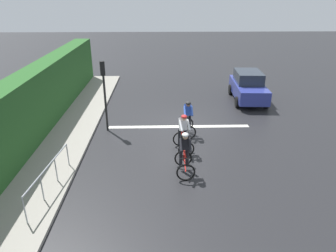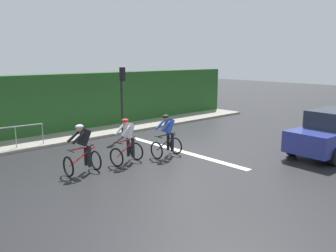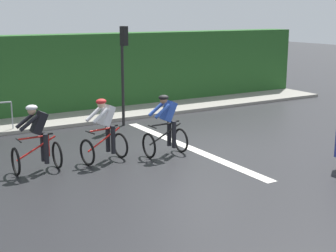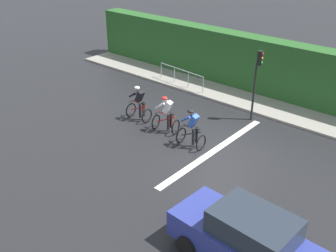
{
  "view_description": "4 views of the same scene",
  "coord_description": "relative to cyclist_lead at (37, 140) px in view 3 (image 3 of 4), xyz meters",
  "views": [
    {
      "loc": [
        0.92,
        14.61,
        6.2
      ],
      "look_at": [
        0.59,
        1.89,
        0.73
      ],
      "focal_mm": 33.47,
      "sensor_mm": 36.0,
      "label": 1
    },
    {
      "loc": [
        -10.03,
        9.99,
        3.78
      ],
      "look_at": [
        0.22,
        0.65,
        1.05
      ],
      "focal_mm": 37.26,
      "sensor_mm": 36.0,
      "label": 2
    },
    {
      "loc": [
        -11.3,
        7.8,
        3.79
      ],
      "look_at": [
        -0.94,
        1.52,
        0.96
      ],
      "focal_mm": 52.3,
      "sensor_mm": 36.0,
      "label": 3
    },
    {
      "loc": [
        -11.99,
        -7.52,
        8.44
      ],
      "look_at": [
        -0.89,
        2.01,
        0.9
      ],
      "focal_mm": 43.11,
      "sensor_mm": 36.0,
      "label": 4
    }
  ],
  "objects": [
    {
      "name": "stone_wall_low",
      "position": [
        6.34,
        -2.59,
        -0.5
      ],
      "size": [
        0.44,
        23.18,
        0.6
      ],
      "primitive_type": "cube",
      "color": "gray",
      "rests_on": "ground"
    },
    {
      "name": "road_marking_stop_line",
      "position": [
        -0.06,
        -4.32,
        -0.79
      ],
      "size": [
        7.0,
        0.3,
        0.01
      ],
      "primitive_type": "cube",
      "color": "silver",
      "rests_on": "ground"
    },
    {
      "name": "cyclist_lead",
      "position": [
        0.0,
        0.0,
        0.0
      ],
      "size": [
        0.7,
        1.09,
        1.66
      ],
      "color": "black",
      "rests_on": "ground"
    },
    {
      "name": "sidewalk_kerb",
      "position": [
        5.44,
        -2.59,
        -0.74
      ],
      "size": [
        2.8,
        23.18,
        0.12
      ],
      "primitive_type": "cube",
      "color": "gray",
      "rests_on": "ground"
    },
    {
      "name": "traffic_light_near_crossing",
      "position": [
        3.46,
        -4.03,
        1.43
      ],
      "size": [
        0.25,
        0.31,
        3.34
      ],
      "color": "black",
      "rests_on": "ground"
    },
    {
      "name": "hedge_wall",
      "position": [
        6.64,
        -2.59,
        0.69
      ],
      "size": [
        1.1,
        23.18,
        2.98
      ],
      "primitive_type": "cube",
      "color": "#265623",
      "rests_on": "ground"
    },
    {
      "name": "cyclist_mid",
      "position": [
        -0.39,
        -3.39,
        0.0
      ],
      "size": [
        0.7,
        1.09,
        1.66
      ],
      "color": "black",
      "rests_on": "ground"
    },
    {
      "name": "ground_plane",
      "position": [
        -0.06,
        -4.59,
        -0.8
      ],
      "size": [
        80.0,
        80.0,
        0.0
      ],
      "primitive_type": "plane",
      "color": "black"
    },
    {
      "name": "cyclist_second",
      "position": [
        -0.07,
        -1.74,
        0.0
      ],
      "size": [
        0.85,
        1.18,
        1.66
      ],
      "color": "black",
      "rests_on": "ground"
    }
  ]
}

